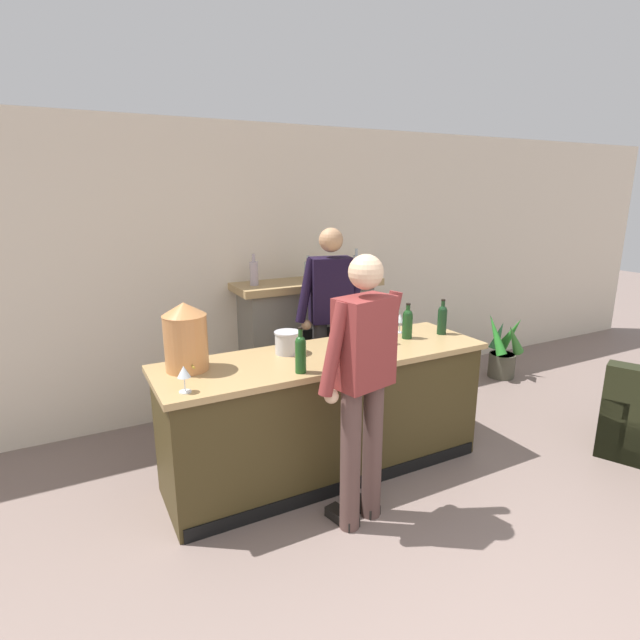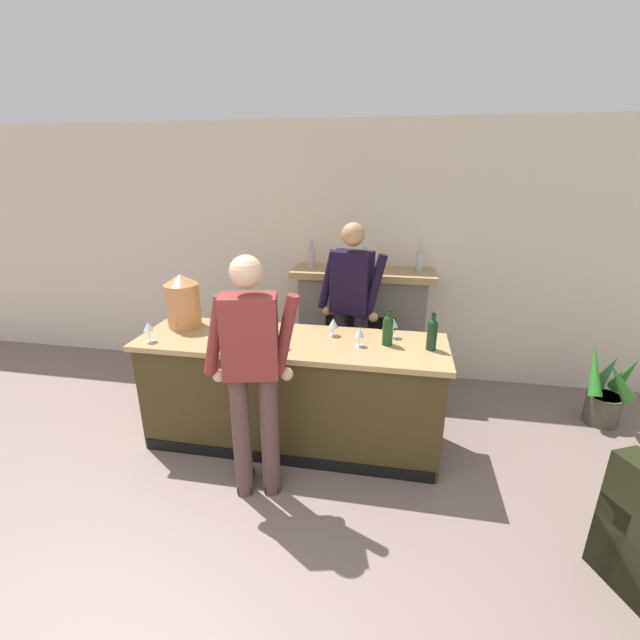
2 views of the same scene
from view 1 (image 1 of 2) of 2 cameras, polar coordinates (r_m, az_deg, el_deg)
The scene contains 16 objects.
wall_back_panel at distance 4.97m, azimuth -7.98°, elevation 5.65°, with size 12.00×0.07×2.75m.
bar_counter at distance 3.89m, azimuth 0.75°, elevation -10.59°, with size 2.51×0.75×0.96m.
fireplace_stone at distance 5.09m, azimuth -1.46°, elevation -2.40°, with size 1.48×0.52×1.57m.
potted_plant_corner at distance 6.21m, azimuth 20.21°, elevation -3.35°, with size 0.42×0.40×0.78m.
person_customer at distance 3.12m, azimuth 4.91°, elevation -7.04°, with size 0.65×0.37×1.78m.
person_bartender at distance 4.45m, azimuth 1.23°, elevation 0.06°, with size 0.65×0.37×1.83m.
copper_dispenser at distance 3.44m, azimuth -15.12°, elevation -1.80°, with size 0.29×0.33×0.47m.
ice_bucket_steel at distance 3.70m, azimuth -3.74°, elevation -2.57°, with size 0.19×0.19×0.17m.
wine_bottle_burgundy_dark at distance 3.29m, azimuth -2.23°, elevation -3.72°, with size 0.07×0.07×0.31m.
wine_bottle_merlot_tall at distance 4.30m, azimuth 13.79°, elevation 0.18°, with size 0.08×0.08×0.30m.
wine_bottle_chardonnay_pale at distance 4.11m, azimuth 9.97°, elevation -0.27°, with size 0.08×0.08×0.29m.
wine_glass_by_dispenser at distance 3.09m, azimuth -15.29°, elevation -5.88°, with size 0.08×0.08×0.17m.
wine_glass_near_bucket at distance 3.94m, azimuth 8.12°, elevation -1.21°, with size 0.07×0.07×0.16m.
wine_glass_front_left at distance 3.96m, azimuth 3.84°, elevation -1.09°, with size 0.08×0.08×0.15m.
wine_glass_mid_counter at distance 3.51m, azimuth 1.79°, elevation -2.83°, with size 0.09×0.09×0.17m.
wine_glass_back_row at distance 4.26m, azimuth 9.12°, elevation 0.11°, with size 0.07×0.07×0.17m.
Camera 1 is at (-1.67, -0.98, 2.14)m, focal length 28.00 mm.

